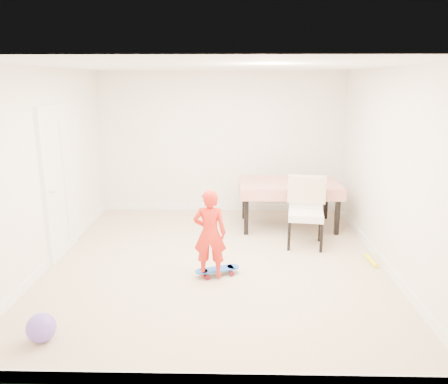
{
  "coord_description": "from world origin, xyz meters",
  "views": [
    {
      "loc": [
        0.23,
        -5.56,
        2.43
      ],
      "look_at": [
        0.1,
        0.2,
        0.95
      ],
      "focal_mm": 35.0,
      "sensor_mm": 36.0,
      "label": 1
    }
  ],
  "objects_px": {
    "skateboard": "(217,272)",
    "dining_chair": "(306,213)",
    "child": "(210,236)",
    "dining_table": "(288,204)",
    "balloon": "(41,328)"
  },
  "relations": [
    {
      "from": "skateboard",
      "to": "dining_chair",
      "type": "bearing_deg",
      "value": 18.9
    },
    {
      "from": "dining_chair",
      "to": "child",
      "type": "distance_m",
      "value": 1.79
    },
    {
      "from": "dining_table",
      "to": "balloon",
      "type": "height_order",
      "value": "dining_table"
    },
    {
      "from": "dining_table",
      "to": "dining_chair",
      "type": "distance_m",
      "value": 0.94
    },
    {
      "from": "dining_table",
      "to": "skateboard",
      "type": "xyz_separation_m",
      "value": [
        -1.13,
        -1.97,
        -0.34
      ]
    },
    {
      "from": "dining_table",
      "to": "skateboard",
      "type": "height_order",
      "value": "dining_table"
    },
    {
      "from": "dining_table",
      "to": "child",
      "type": "relative_size",
      "value": 1.48
    },
    {
      "from": "balloon",
      "to": "child",
      "type": "bearing_deg",
      "value": 42.46
    },
    {
      "from": "skateboard",
      "to": "balloon",
      "type": "relative_size",
      "value": 2.1
    },
    {
      "from": "dining_table",
      "to": "skateboard",
      "type": "relative_size",
      "value": 2.81
    },
    {
      "from": "dining_table",
      "to": "balloon",
      "type": "xyz_separation_m",
      "value": [
        -2.76,
        -3.47,
        -0.25
      ]
    },
    {
      "from": "child",
      "to": "skateboard",
      "type": "bearing_deg",
      "value": -135.22
    },
    {
      "from": "dining_table",
      "to": "child",
      "type": "xyz_separation_m",
      "value": [
        -1.22,
        -2.06,
        0.17
      ]
    },
    {
      "from": "dining_table",
      "to": "child",
      "type": "distance_m",
      "value": 2.4
    },
    {
      "from": "skateboard",
      "to": "child",
      "type": "distance_m",
      "value": 0.53
    }
  ]
}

